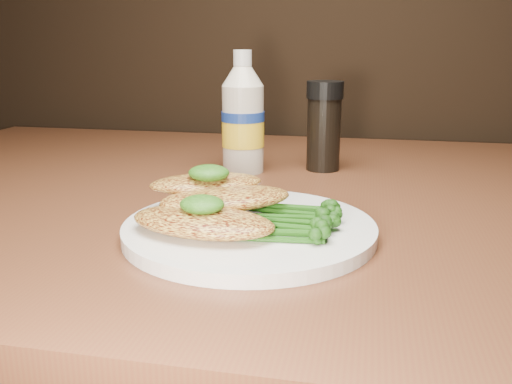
# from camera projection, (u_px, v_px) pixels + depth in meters

# --- Properties ---
(plate) EXTENTS (0.24, 0.24, 0.01)m
(plate) POSITION_uv_depth(u_px,v_px,m) (249.00, 229.00, 0.53)
(plate) COLOR white
(plate) RESTS_ON dining_table
(chicken_front) EXTENTS (0.15, 0.09, 0.02)m
(chicken_front) POSITION_uv_depth(u_px,v_px,m) (203.00, 222.00, 0.49)
(chicken_front) COLOR gold
(chicken_front) RESTS_ON plate
(chicken_mid) EXTENTS (0.15, 0.12, 0.02)m
(chicken_mid) POSITION_uv_depth(u_px,v_px,m) (226.00, 199.00, 0.54)
(chicken_mid) COLOR gold
(chicken_mid) RESTS_ON plate
(chicken_back) EXTENTS (0.13, 0.10, 0.02)m
(chicken_back) POSITION_uv_depth(u_px,v_px,m) (206.00, 183.00, 0.57)
(chicken_back) COLOR gold
(chicken_back) RESTS_ON plate
(pesto_front) EXTENTS (0.05, 0.05, 0.02)m
(pesto_front) POSITION_uv_depth(u_px,v_px,m) (202.00, 204.00, 0.49)
(pesto_front) COLOR black
(pesto_front) RESTS_ON chicken_front
(pesto_back) EXTENTS (0.04, 0.04, 0.02)m
(pesto_back) POSITION_uv_depth(u_px,v_px,m) (209.00, 173.00, 0.55)
(pesto_back) COLOR black
(pesto_back) RESTS_ON chicken_back
(broccolini_bundle) EXTENTS (0.12, 0.09, 0.02)m
(broccolini_bundle) POSITION_uv_depth(u_px,v_px,m) (288.00, 217.00, 0.51)
(broccolini_bundle) COLOR #1C5011
(broccolini_bundle) RESTS_ON plate
(mayo_bottle) EXTENTS (0.07, 0.07, 0.17)m
(mayo_bottle) POSITION_uv_depth(u_px,v_px,m) (243.00, 112.00, 0.76)
(mayo_bottle) COLOR beige
(mayo_bottle) RESTS_ON dining_table
(pepper_grinder) EXTENTS (0.06, 0.06, 0.13)m
(pepper_grinder) POSITION_uv_depth(u_px,v_px,m) (324.00, 126.00, 0.78)
(pepper_grinder) COLOR black
(pepper_grinder) RESTS_ON dining_table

